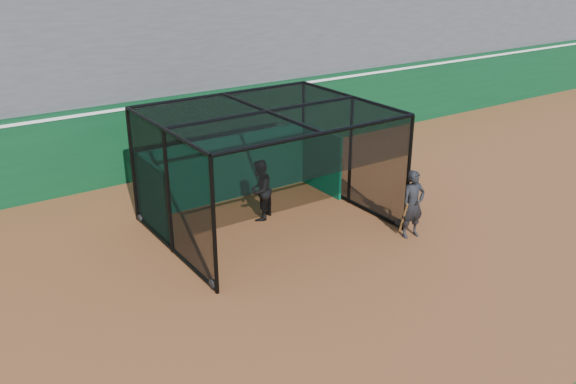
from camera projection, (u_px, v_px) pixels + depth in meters
ground at (328, 282)px, 13.38m from camera, size 120.00×120.00×0.00m
outfield_wall at (166, 134)px, 19.42m from camera, size 50.00×0.50×2.50m
grandstand at (115, 20)px, 21.11m from camera, size 50.00×7.85×8.95m
batting_cage at (267, 170)px, 15.56m from camera, size 5.56×4.63×3.08m
batter at (260, 190)px, 16.19m from camera, size 1.02×0.97×1.66m
on_deck_player at (413, 204)px, 15.19m from camera, size 0.70×0.51×1.75m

